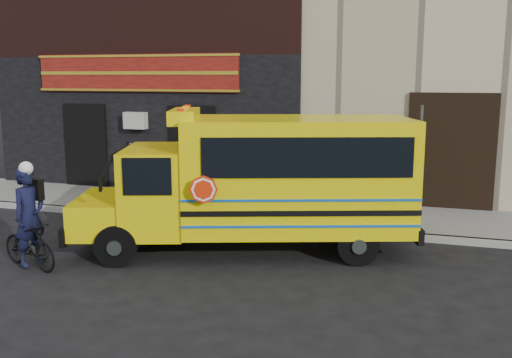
{
  "coord_description": "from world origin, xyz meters",
  "views": [
    {
      "loc": [
        3.46,
        -10.0,
        3.58
      ],
      "look_at": [
        -0.17,
        1.85,
        1.32
      ],
      "focal_mm": 40.0,
      "sensor_mm": 36.0,
      "label": 1
    }
  ],
  "objects_px": {
    "school_bus": "(264,179)",
    "cyclist": "(30,219)",
    "bicycle": "(29,244)",
    "sign_pole": "(419,167)"
  },
  "relations": [
    {
      "from": "sign_pole",
      "to": "school_bus",
      "type": "bearing_deg",
      "value": -151.24
    },
    {
      "from": "bicycle",
      "to": "cyclist",
      "type": "distance_m",
      "value": 0.48
    },
    {
      "from": "school_bus",
      "to": "cyclist",
      "type": "distance_m",
      "value": 4.56
    },
    {
      "from": "school_bus",
      "to": "cyclist",
      "type": "xyz_separation_m",
      "value": [
        -3.91,
        -2.27,
        -0.58
      ]
    },
    {
      "from": "school_bus",
      "to": "bicycle",
      "type": "bearing_deg",
      "value": -148.75
    },
    {
      "from": "sign_pole",
      "to": "bicycle",
      "type": "height_order",
      "value": "sign_pole"
    },
    {
      "from": "school_bus",
      "to": "bicycle",
      "type": "xyz_separation_m",
      "value": [
        -3.89,
        -2.36,
        -1.05
      ]
    },
    {
      "from": "bicycle",
      "to": "school_bus",
      "type": "bearing_deg",
      "value": -41.04
    },
    {
      "from": "sign_pole",
      "to": "cyclist",
      "type": "distance_m",
      "value": 7.99
    },
    {
      "from": "school_bus",
      "to": "sign_pole",
      "type": "xyz_separation_m",
      "value": [
        3.01,
        1.65,
        0.13
      ]
    }
  ]
}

